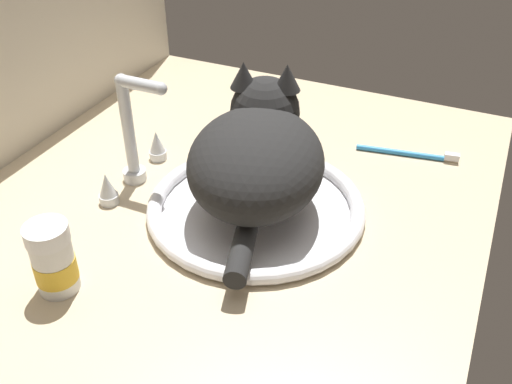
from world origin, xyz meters
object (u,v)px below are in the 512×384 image
(faucet, at_px, (133,142))
(pill_bottle, at_px, (53,260))
(cat, at_px, (258,152))
(toothbrush, at_px, (409,153))
(sink_basin, at_px, (256,207))

(faucet, relative_size, pill_bottle, 1.85)
(cat, bearing_deg, pill_bottle, 149.44)
(pill_bottle, distance_m, toothbrush, 0.65)
(cat, bearing_deg, sink_basin, -163.79)
(sink_basin, relative_size, faucet, 1.77)
(faucet, relative_size, toothbrush, 1.07)
(sink_basin, distance_m, faucet, 0.23)
(sink_basin, bearing_deg, toothbrush, -34.70)
(sink_basin, xyz_separation_m, cat, (0.02, 0.01, 0.09))
(sink_basin, height_order, toothbrush, sink_basin)
(sink_basin, height_order, pill_bottle, pill_bottle)
(sink_basin, height_order, cat, cat)
(faucet, height_order, toothbrush, faucet)
(sink_basin, distance_m, pill_bottle, 0.32)
(sink_basin, bearing_deg, faucet, 90.00)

